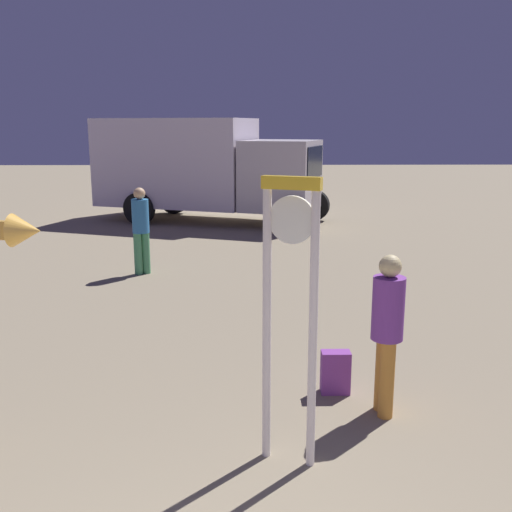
{
  "coord_description": "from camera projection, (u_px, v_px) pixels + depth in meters",
  "views": [
    {
      "loc": [
        0.04,
        -1.73,
        2.76
      ],
      "look_at": [
        0.15,
        5.17,
        1.2
      ],
      "focal_mm": 40.71,
      "sensor_mm": 36.0,
      "label": 1
    }
  ],
  "objects": [
    {
      "name": "standing_clock",
      "position": [
        290.0,
        295.0,
        4.58
      ],
      "size": [
        0.46,
        0.25,
        2.38
      ],
      "color": "silver",
      "rests_on": "ground_plane"
    },
    {
      "name": "person_distant",
      "position": [
        141.0,
        226.0,
        10.83
      ],
      "size": [
        0.31,
        0.31,
        1.64
      ],
      "color": "#49935F",
      "rests_on": "ground_plane"
    },
    {
      "name": "backpack",
      "position": [
        335.0,
        372.0,
        6.08
      ],
      "size": [
        0.3,
        0.2,
        0.46
      ],
      "color": "#813A97",
      "rests_on": "ground_plane"
    },
    {
      "name": "box_truck_near",
      "position": [
        201.0,
        166.0,
        16.77
      ],
      "size": [
        6.96,
        4.36,
        2.95
      ],
      "color": "silver",
      "rests_on": "ground_plane"
    },
    {
      "name": "person_near_clock",
      "position": [
        387.0,
        327.0,
        5.5
      ],
      "size": [
        0.3,
        0.3,
        1.59
      ],
      "color": "#CB8230",
      "rests_on": "ground_plane"
    }
  ]
}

